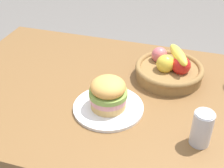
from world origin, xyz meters
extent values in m
cube|color=brown|center=(0.00, 0.00, 0.73)|extent=(1.40, 0.90, 0.04)
cylinder|color=brown|center=(-0.62, 0.37, 0.35)|extent=(0.07, 0.07, 0.71)
cylinder|color=white|center=(0.02, -0.11, 0.76)|extent=(0.26, 0.26, 0.01)
cylinder|color=#DBAD60|center=(0.02, -0.11, 0.78)|extent=(0.13, 0.13, 0.03)
cylinder|color=pink|center=(0.02, -0.11, 0.80)|extent=(0.14, 0.14, 0.02)
cylinder|color=#84A84C|center=(0.02, -0.11, 0.82)|extent=(0.14, 0.14, 0.02)
ellipsoid|color=#DF9F4D|center=(0.02, -0.11, 0.85)|extent=(0.13, 0.13, 0.07)
cylinder|color=silver|center=(0.35, -0.19, 0.81)|extent=(0.07, 0.07, 0.12)
cylinder|color=silver|center=(0.35, -0.19, 0.87)|extent=(0.06, 0.06, 0.00)
cylinder|color=olive|center=(0.20, 0.17, 0.78)|extent=(0.28, 0.28, 0.05)
torus|color=olive|center=(0.20, 0.17, 0.80)|extent=(0.29, 0.29, 0.02)
sphere|color=red|center=(0.25, 0.15, 0.83)|extent=(0.08, 0.08, 0.08)
sphere|color=#D16066|center=(0.15, 0.22, 0.83)|extent=(0.07, 0.07, 0.07)
sphere|color=gold|center=(0.18, 0.15, 0.83)|extent=(0.08, 0.08, 0.08)
ellipsoid|color=yellow|center=(0.23, 0.18, 0.86)|extent=(0.13, 0.18, 0.06)
camera|label=1|loc=(0.29, -0.96, 1.48)|focal=48.95mm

